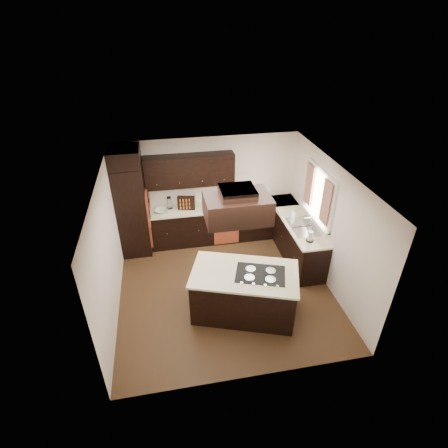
{
  "coord_description": "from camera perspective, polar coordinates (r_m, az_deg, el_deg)",
  "views": [
    {
      "loc": [
        -1.02,
        -5.34,
        4.87
      ],
      "look_at": [
        0.1,
        0.6,
        1.15
      ],
      "focal_mm": 28.0,
      "sensor_mm": 36.0,
      "label": 1
    }
  ],
  "objects": [
    {
      "name": "floor",
      "position": [
        7.31,
        0.1,
        -10.3
      ],
      "size": [
        4.2,
        4.2,
        0.02
      ],
      "primitive_type": "cube",
      "color": "brown",
      "rests_on": "ground"
    },
    {
      "name": "ceiling",
      "position": [
        5.93,
        0.12,
        8.13
      ],
      "size": [
        4.2,
        4.2,
        0.02
      ],
      "primitive_type": "cube",
      "color": "white",
      "rests_on": "ground"
    },
    {
      "name": "wall_back",
      "position": [
        8.35,
        -2.6,
        5.87
      ],
      "size": [
        4.2,
        0.02,
        2.5
      ],
      "primitive_type": "cube",
      "color": "white",
      "rests_on": "ground"
    },
    {
      "name": "wall_front",
      "position": [
        4.96,
        4.82,
        -15.43
      ],
      "size": [
        4.2,
        0.02,
        2.5
      ],
      "primitive_type": "cube",
      "color": "white",
      "rests_on": "ground"
    },
    {
      "name": "wall_left",
      "position": [
        6.55,
        -18.39,
        -3.83
      ],
      "size": [
        0.02,
        4.2,
        2.5
      ],
      "primitive_type": "cube",
      "color": "white",
      "rests_on": "ground"
    },
    {
      "name": "wall_right",
      "position": [
        7.17,
        16.9,
        -0.24
      ],
      "size": [
        0.02,
        4.2,
        2.5
      ],
      "primitive_type": "cube",
      "color": "white",
      "rests_on": "ground"
    },
    {
      "name": "oven_column",
      "position": [
        8.05,
        -14.74,
        2.22
      ],
      "size": [
        0.65,
        0.75,
        2.12
      ],
      "primitive_type": "cube",
      "color": "black",
      "rests_on": "floor"
    },
    {
      "name": "wall_oven_face",
      "position": [
        8.0,
        -12.31,
        2.84
      ],
      "size": [
        0.05,
        0.62,
        0.78
      ],
      "primitive_type": "cube",
      "color": "#C15030",
      "rests_on": "oven_column"
    },
    {
      "name": "base_cabinets_back",
      "position": [
        8.47,
        -1.93,
        0.05
      ],
      "size": [
        2.93,
        0.6,
        0.88
      ],
      "primitive_type": "cube",
      "color": "black",
      "rests_on": "floor"
    },
    {
      "name": "base_cabinets_right",
      "position": [
        8.16,
        11.43,
        -2.01
      ],
      "size": [
        0.6,
        2.4,
        0.88
      ],
      "primitive_type": "cube",
      "color": "black",
      "rests_on": "floor"
    },
    {
      "name": "countertop_back",
      "position": [
        8.23,
        -1.97,
        2.73
      ],
      "size": [
        2.93,
        0.63,
        0.04
      ],
      "primitive_type": "cube",
      "color": "#EEE7BF",
      "rests_on": "base_cabinets_back"
    },
    {
      "name": "countertop_right",
      "position": [
        7.91,
        11.67,
        0.76
      ],
      "size": [
        0.63,
        2.4,
        0.04
      ],
      "primitive_type": "cube",
      "color": "#EEE7BF",
      "rests_on": "base_cabinets_right"
    },
    {
      "name": "upper_cabinets",
      "position": [
        7.92,
        -5.62,
        8.69
      ],
      "size": [
        2.0,
        0.34,
        0.72
      ],
      "primitive_type": "cube",
      "color": "black",
      "rests_on": "wall_back"
    },
    {
      "name": "dishwasher_front",
      "position": [
        8.29,
        0.39,
        -1.06
      ],
      "size": [
        0.6,
        0.05,
        0.72
      ],
      "primitive_type": "cube",
      "color": "#C15030",
      "rests_on": "floor"
    },
    {
      "name": "window_frame",
      "position": [
        7.39,
        15.3,
        4.58
      ],
      "size": [
        0.06,
        1.32,
        1.12
      ],
      "primitive_type": "cube",
      "color": "white",
      "rests_on": "wall_right"
    },
    {
      "name": "window_pane",
      "position": [
        7.41,
        15.5,
        4.6
      ],
      "size": [
        0.0,
        1.2,
        1.0
      ],
      "primitive_type": "cube",
      "color": "white",
      "rests_on": "wall_right"
    },
    {
      "name": "curtain_left",
      "position": [
        7.01,
        16.29,
        3.36
      ],
      "size": [
        0.02,
        0.34,
        0.9
      ],
      "primitive_type": "cube",
      "color": "beige",
      "rests_on": "wall_right"
    },
    {
      "name": "curtain_right",
      "position": [
        7.69,
        13.69,
        6.3
      ],
      "size": [
        0.02,
        0.34,
        0.9
      ],
      "primitive_type": "cube",
      "color": "beige",
      "rests_on": "wall_right"
    },
    {
      "name": "sink_rim",
      "position": [
        7.63,
        12.71,
        -0.4
      ],
      "size": [
        0.52,
        0.84,
        0.01
      ],
      "primitive_type": "cube",
      "color": "silver",
      "rests_on": "countertop_right"
    },
    {
      "name": "island",
      "position": [
        6.53,
        3.27,
        -11.21
      ],
      "size": [
        2.04,
        1.52,
        0.88
      ],
      "primitive_type": "cube",
      "rotation": [
        0.0,
        0.0,
        -0.33
      ],
      "color": "black",
      "rests_on": "floor"
    },
    {
      "name": "island_top",
      "position": [
        6.23,
        3.4,
        -8.11
      ],
      "size": [
        2.12,
        1.61,
        0.04
      ],
      "primitive_type": "cube",
      "rotation": [
        0.0,
        0.0,
        -0.33
      ],
      "color": "#EEE7BF",
      "rests_on": "island"
    },
    {
      "name": "cooktop",
      "position": [
        6.2,
        5.95,
        -8.13
      ],
      "size": [
        1.0,
        0.82,
        0.01
      ],
      "primitive_type": "cube",
      "rotation": [
        0.0,
        0.0,
        -0.33
      ],
      "color": "black",
      "rests_on": "island_top"
    },
    {
      "name": "range_hood",
      "position": [
        5.62,
        2.17,
        2.73
      ],
      "size": [
        1.05,
        0.72,
        0.42
      ],
      "primitive_type": "cube",
      "color": "black",
      "rests_on": "ceiling"
    },
    {
      "name": "hood_duct",
      "position": [
        5.49,
        2.22,
        5.24
      ],
      "size": [
        0.55,
        0.5,
        0.13
      ],
      "primitive_type": "cube",
      "color": "black",
      "rests_on": "ceiling"
    },
    {
      "name": "blender_base",
      "position": [
        8.06,
        -8.8,
        2.26
      ],
      "size": [
        0.15,
        0.15,
        0.1
      ],
      "primitive_type": "cylinder",
      "color": "silver",
      "rests_on": "countertop_back"
    },
    {
      "name": "blender_pitcher",
      "position": [
        7.98,
        -8.9,
        3.38
      ],
      "size": [
        0.13,
        0.13,
        0.26
      ],
      "primitive_type": "cone",
      "color": "silver",
      "rests_on": "blender_base"
    },
    {
      "name": "spice_rack",
      "position": [
        8.07,
        -6.18,
        3.43
      ],
      "size": [
        0.41,
        0.19,
        0.33
      ],
      "primitive_type": "cube",
      "rotation": [
        0.0,
        0.0,
        -0.23
      ],
      "color": "black",
      "rests_on": "countertop_back"
    },
    {
      "name": "mixing_bowl",
      "position": [
        8.1,
        -10.2,
        2.14
      ],
      "size": [
        0.36,
        0.36,
        0.07
      ],
      "primitive_type": "imported",
      "rotation": [
        0.0,
        0.0,
        -0.4
      ],
      "color": "white",
      "rests_on": "countertop_back"
    },
    {
      "name": "soap_bottle",
      "position": [
        7.87,
        11.09,
        1.68
      ],
      "size": [
        0.12,
        0.12,
        0.21
      ],
      "primitive_type": "imported",
      "rotation": [
        0.0,
        0.0,
        0.34
      ],
      "color": "white",
      "rests_on": "countertop_right"
    },
    {
      "name": "paper_towel",
      "position": [
        7.15,
        13.9,
        -1.96
      ],
      "size": [
        0.13,
        0.13,
        0.22
      ],
      "primitive_type": "cylinder",
      "rotation": [
        0.0,
        0.0,
        0.36
      ],
      "color": "white",
      "rests_on": "countertop_right"
    }
  ]
}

